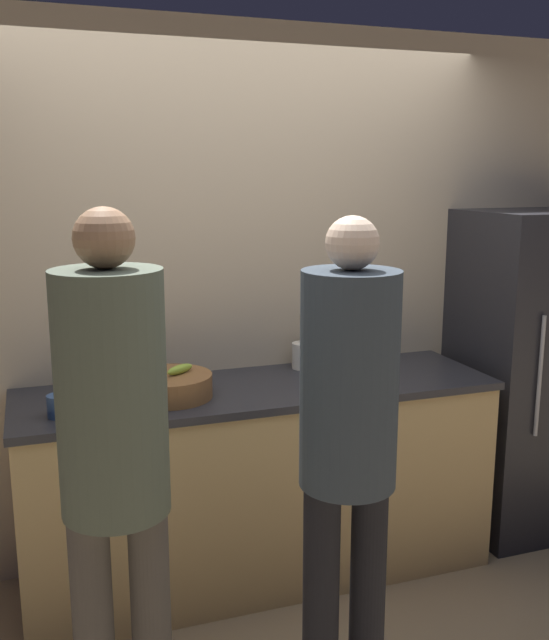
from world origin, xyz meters
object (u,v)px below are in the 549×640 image
at_px(refrigerator, 534,372).
at_px(utensil_crock, 304,355).
at_px(fruit_bowl, 170,386).
at_px(cup_blue, 59,406).
at_px(bottle_clear, 82,372).
at_px(person_center, 348,429).
at_px(person_left, 114,449).

xyz_separation_m(refrigerator, utensil_crock, (-1.25, 0.19, 0.15)).
xyz_separation_m(fruit_bowl, cup_blue, (-0.47, -0.10, -0.01)).
relative_size(fruit_bowl, bottle_clear, 1.93).
height_order(refrigerator, cup_blue, refrigerator).
height_order(fruit_bowl, cup_blue, fruit_bowl).
xyz_separation_m(person_center, bottle_clear, (-0.79, 1.14, -0.03)).
bearing_deg(utensil_crock, cup_blue, -163.41).
relative_size(refrigerator, utensil_crock, 6.40).
distance_m(refrigerator, fruit_bowl, 1.98).
relative_size(utensil_crock, cup_blue, 2.81).
height_order(person_left, utensil_crock, person_left).
bearing_deg(cup_blue, person_center, -40.00).
bearing_deg(utensil_crock, refrigerator, -8.68).
bearing_deg(bottle_clear, fruit_bowl, -37.94).
height_order(fruit_bowl, utensil_crock, utensil_crock).
distance_m(bottle_clear, cup_blue, 0.40).
xyz_separation_m(person_left, person_center, (0.78, -0.02, -0.03)).
bearing_deg(fruit_bowl, person_center, -62.93).
xyz_separation_m(utensil_crock, cup_blue, (-1.19, -0.36, -0.02)).
height_order(refrigerator, fruit_bowl, refrigerator).
bearing_deg(person_center, person_left, 178.61).
bearing_deg(person_left, fruit_bowl, 68.57).
height_order(utensil_crock, cup_blue, utensil_crock).
distance_m(person_left, bottle_clear, 1.13).
xyz_separation_m(person_left, fruit_bowl, (0.33, 0.85, -0.08)).
distance_m(fruit_bowl, utensil_crock, 0.77).
bearing_deg(bottle_clear, person_left, -89.24).
bearing_deg(refrigerator, fruit_bowl, -178.23).
relative_size(refrigerator, fruit_bowl, 4.64).
relative_size(person_center, utensil_crock, 6.61).
distance_m(refrigerator, person_left, 2.49).
xyz_separation_m(person_center, fruit_bowl, (-0.45, 0.87, -0.05)).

